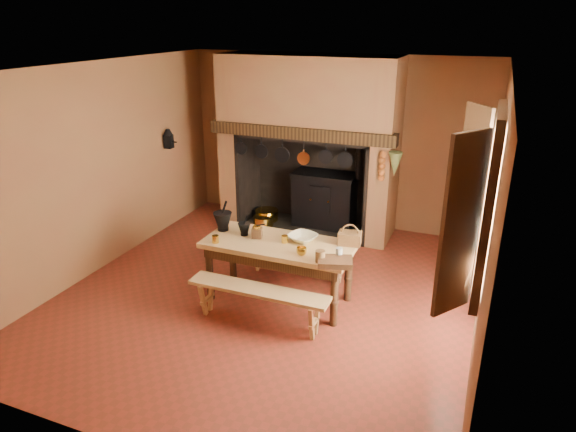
% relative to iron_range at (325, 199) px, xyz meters
% --- Properties ---
extents(floor, '(5.50, 5.50, 0.00)m').
position_rel_iron_range_xyz_m(floor, '(0.04, -2.45, -0.48)').
color(floor, maroon).
rests_on(floor, ground).
extents(ceiling, '(5.50, 5.50, 0.00)m').
position_rel_iron_range_xyz_m(ceiling, '(0.04, -2.45, 2.32)').
color(ceiling, silver).
rests_on(ceiling, back_wall).
extents(back_wall, '(5.00, 0.02, 2.80)m').
position_rel_iron_range_xyz_m(back_wall, '(0.04, 0.30, 0.92)').
color(back_wall, brown).
rests_on(back_wall, floor).
extents(wall_left, '(0.02, 5.50, 2.80)m').
position_rel_iron_range_xyz_m(wall_left, '(-2.46, -2.45, 0.92)').
color(wall_left, brown).
rests_on(wall_left, floor).
extents(wall_right, '(0.02, 5.50, 2.80)m').
position_rel_iron_range_xyz_m(wall_right, '(2.54, -2.45, 0.92)').
color(wall_right, brown).
rests_on(wall_right, floor).
extents(wall_front, '(5.00, 0.02, 2.80)m').
position_rel_iron_range_xyz_m(wall_front, '(0.04, -5.20, 0.92)').
color(wall_front, brown).
rests_on(wall_front, floor).
extents(chimney_breast, '(2.95, 0.96, 2.80)m').
position_rel_iron_range_xyz_m(chimney_breast, '(-0.26, -0.14, 1.33)').
color(chimney_breast, brown).
rests_on(chimney_breast, floor).
extents(iron_range, '(1.12, 0.55, 1.60)m').
position_rel_iron_range_xyz_m(iron_range, '(0.00, 0.00, 0.00)').
color(iron_range, black).
rests_on(iron_range, floor).
extents(hearth_pans, '(0.51, 0.62, 0.20)m').
position_rel_iron_range_xyz_m(hearth_pans, '(-1.01, -0.23, -0.39)').
color(hearth_pans, gold).
rests_on(hearth_pans, floor).
extents(hanging_pans, '(1.92, 0.29, 0.27)m').
position_rel_iron_range_xyz_m(hanging_pans, '(-0.30, -0.64, 0.88)').
color(hanging_pans, black).
rests_on(hanging_pans, chimney_breast).
extents(onion_string, '(0.12, 0.10, 0.46)m').
position_rel_iron_range_xyz_m(onion_string, '(1.04, -0.66, 0.85)').
color(onion_string, '#B35521').
rests_on(onion_string, chimney_breast).
extents(herb_bunch, '(0.20, 0.20, 0.35)m').
position_rel_iron_range_xyz_m(herb_bunch, '(1.22, -0.66, 0.90)').
color(herb_bunch, '#525A2A').
rests_on(herb_bunch, chimney_breast).
extents(window, '(0.39, 1.75, 1.76)m').
position_rel_iron_range_xyz_m(window, '(2.39, -2.85, 1.22)').
color(window, white).
rests_on(window, wall_right).
extents(wall_coffee_mill, '(0.23, 0.16, 0.31)m').
position_rel_iron_range_xyz_m(wall_coffee_mill, '(-2.38, -0.90, 1.03)').
color(wall_coffee_mill, black).
rests_on(wall_coffee_mill, wall_left).
extents(work_table, '(1.81, 0.80, 0.78)m').
position_rel_iron_range_xyz_m(work_table, '(0.22, -2.52, 0.18)').
color(work_table, tan).
rests_on(work_table, floor).
extents(bench_front, '(1.66, 0.29, 0.47)m').
position_rel_iron_range_xyz_m(bench_front, '(0.22, -3.13, -0.13)').
color(bench_front, tan).
rests_on(bench_front, floor).
extents(bench_back, '(1.43, 0.25, 0.40)m').
position_rel_iron_range_xyz_m(bench_back, '(0.22, -1.87, -0.18)').
color(bench_back, tan).
rests_on(bench_back, floor).
extents(mortar_large, '(0.24, 0.24, 0.40)m').
position_rel_iron_range_xyz_m(mortar_large, '(-0.58, -2.44, 0.43)').
color(mortar_large, black).
rests_on(mortar_large, work_table).
extents(mortar_small, '(0.16, 0.16, 0.27)m').
position_rel_iron_range_xyz_m(mortar_small, '(-0.26, -2.48, 0.39)').
color(mortar_small, black).
rests_on(mortar_small, work_table).
extents(coffee_grinder, '(0.18, 0.15, 0.19)m').
position_rel_iron_range_xyz_m(coffee_grinder, '(-0.08, -2.49, 0.37)').
color(coffee_grinder, '#3A2512').
rests_on(coffee_grinder, work_table).
extents(brass_mug_a, '(0.09, 0.09, 0.09)m').
position_rel_iron_range_xyz_m(brass_mug_a, '(-0.48, -2.82, 0.35)').
color(brass_mug_a, gold).
rests_on(brass_mug_a, work_table).
extents(brass_mug_b, '(0.10, 0.10, 0.09)m').
position_rel_iron_range_xyz_m(brass_mug_b, '(0.29, -2.50, 0.35)').
color(brass_mug_b, gold).
rests_on(brass_mug_b, work_table).
extents(mixing_bowl, '(0.42, 0.42, 0.08)m').
position_rel_iron_range_xyz_m(mixing_bowl, '(0.47, -2.37, 0.34)').
color(mixing_bowl, beige).
rests_on(mixing_bowl, work_table).
extents(stoneware_crock, '(0.14, 0.14, 0.14)m').
position_rel_iron_range_xyz_m(stoneware_crock, '(0.85, -2.84, 0.37)').
color(stoneware_crock, brown).
rests_on(stoneware_crock, work_table).
extents(glass_jar, '(0.08, 0.08, 0.14)m').
position_rel_iron_range_xyz_m(glass_jar, '(1.03, -2.69, 0.37)').
color(glass_jar, beige).
rests_on(glass_jar, work_table).
extents(wicker_basket, '(0.29, 0.23, 0.26)m').
position_rel_iron_range_xyz_m(wicker_basket, '(1.03, -2.25, 0.38)').
color(wicker_basket, '#553619').
rests_on(wicker_basket, work_table).
extents(wooden_tray, '(0.44, 0.36, 0.06)m').
position_rel_iron_range_xyz_m(wooden_tray, '(1.03, -2.84, 0.33)').
color(wooden_tray, '#3A2512').
rests_on(wooden_tray, work_table).
extents(brass_cup, '(0.13, 0.13, 0.09)m').
position_rel_iron_range_xyz_m(brass_cup, '(0.60, -2.75, 0.35)').
color(brass_cup, gold).
rests_on(brass_cup, work_table).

